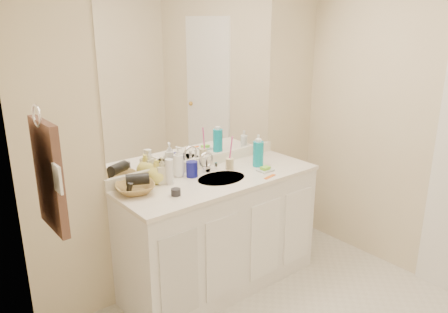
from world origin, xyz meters
name	(u,v)px	position (x,y,z in m)	size (l,w,h in m)	color
wall_back	(197,127)	(0.00, 1.30, 1.20)	(2.60, 0.02, 2.40)	beige
wall_left	(110,253)	(-1.30, 0.00, 1.20)	(0.02, 2.60, 2.40)	beige
vanity_cabinet	(220,234)	(0.00, 1.02, 0.42)	(1.50, 0.55, 0.85)	white
countertop	(220,179)	(0.00, 1.02, 0.86)	(1.52, 0.57, 0.03)	white
backsplash	(198,163)	(0.00, 1.29, 0.92)	(1.52, 0.03, 0.08)	white
sink_basin	(221,180)	(0.00, 1.00, 0.87)	(0.37, 0.37, 0.02)	beige
faucet	(206,165)	(0.00, 1.18, 0.94)	(0.02, 0.02, 0.11)	silver
mirror	(196,79)	(0.00, 1.29, 1.56)	(1.48, 0.01, 1.20)	white
blue_mug	(192,169)	(-0.15, 1.16, 0.94)	(0.08, 0.08, 0.11)	navy
tan_cup	(230,164)	(0.17, 1.12, 0.92)	(0.06, 0.06, 0.08)	beige
toothbrush	(231,150)	(0.18, 1.12, 1.03)	(0.01, 0.01, 0.22)	#E73C9E
mouthwash_bottle	(258,154)	(0.39, 1.04, 0.98)	(0.08, 0.08, 0.20)	#0E99AF
clear_pump_bottle	(258,148)	(0.54, 1.20, 0.96)	(0.06, 0.06, 0.15)	white
soap_dish	(265,170)	(0.35, 0.91, 0.89)	(0.11, 0.09, 0.01)	silver
green_soap	(265,168)	(0.35, 0.91, 0.90)	(0.07, 0.05, 0.02)	#83DA35
orange_comb	(270,177)	(0.29, 0.80, 0.88)	(0.12, 0.02, 0.00)	orange
dark_jar	(176,192)	(-0.43, 0.94, 0.90)	(0.06, 0.06, 0.04)	#232227
extra_white_bottle	(169,172)	(-0.35, 1.14, 0.97)	(0.06, 0.06, 0.18)	white
soap_bottle_white	(178,162)	(-0.22, 1.23, 0.99)	(0.09, 0.09, 0.22)	white
soap_bottle_cream	(162,170)	(-0.38, 1.19, 0.98)	(0.09, 0.09, 0.19)	beige
soap_bottle_yellow	(157,172)	(-0.41, 1.21, 0.96)	(0.13, 0.13, 0.17)	#FBF161
wicker_basket	(135,188)	(-0.61, 1.15, 0.91)	(0.25, 0.25, 0.06)	olive
hair_dryer	(137,179)	(-0.59, 1.15, 0.97)	(0.08, 0.08, 0.15)	black
towel_ring	(36,116)	(-1.27, 0.77, 1.55)	(0.11, 0.11, 0.01)	silver
hand_towel	(49,176)	(-1.25, 0.77, 1.25)	(0.04, 0.32, 0.55)	#3F2921
switch_plate	(58,179)	(-1.27, 0.57, 1.30)	(0.01, 0.09, 0.13)	white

